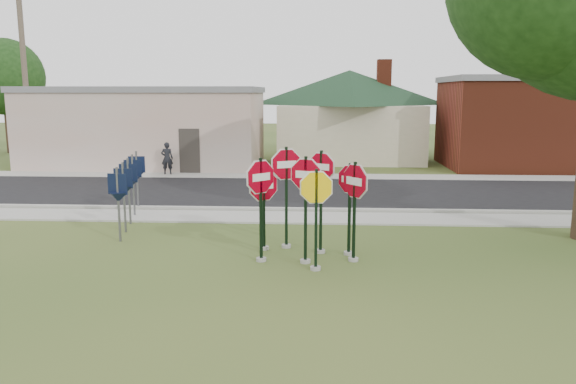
# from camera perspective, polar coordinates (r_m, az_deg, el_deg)

# --- Properties ---
(ground) EXTENTS (120.00, 120.00, 0.00)m
(ground) POSITION_cam_1_polar(r_m,az_deg,el_deg) (12.36, 1.76, -8.40)
(ground) COLOR #324C1C
(ground) RESTS_ON ground
(sidewalk_near) EXTENTS (60.00, 1.60, 0.06)m
(sidewalk_near) POSITION_cam_1_polar(r_m,az_deg,el_deg) (17.66, 2.23, -2.64)
(sidewalk_near) COLOR gray
(sidewalk_near) RESTS_ON ground
(road) EXTENTS (60.00, 7.00, 0.04)m
(road) POSITION_cam_1_polar(r_m,az_deg,el_deg) (22.07, 2.45, -0.09)
(road) COLOR black
(road) RESTS_ON ground
(sidewalk_far) EXTENTS (60.00, 1.60, 0.06)m
(sidewalk_far) POSITION_cam_1_polar(r_m,az_deg,el_deg) (26.31, 2.58, 1.59)
(sidewalk_far) COLOR gray
(sidewalk_far) RESTS_ON ground
(curb) EXTENTS (60.00, 0.20, 0.14)m
(curb) POSITION_cam_1_polar(r_m,az_deg,el_deg) (18.63, 2.29, -1.84)
(curb) COLOR gray
(curb) RESTS_ON ground
(stop_sign_center) EXTENTS (0.98, 0.34, 2.60)m
(stop_sign_center) POSITION_cam_1_polar(r_m,az_deg,el_deg) (12.81, 1.81, -0.32)
(stop_sign_center) COLOR gray
(stop_sign_center) RESTS_ON ground
(stop_sign_yellow) EXTENTS (1.01, 0.24, 2.38)m
(stop_sign_yellow) POSITION_cam_1_polar(r_m,az_deg,el_deg) (12.32, 2.88, -1.54)
(stop_sign_yellow) COLOR gray
(stop_sign_yellow) RESTS_ON ground
(stop_sign_left) EXTENTS (0.79, 0.78, 2.55)m
(stop_sign_left) POSITION_cam_1_polar(r_m,az_deg,el_deg) (12.95, -2.79, -0.29)
(stop_sign_left) COLOR gray
(stop_sign_left) RESTS_ON ground
(stop_sign_right) EXTENTS (0.71, 0.88, 2.47)m
(stop_sign_right) POSITION_cam_1_polar(r_m,az_deg,el_deg) (13.05, 6.78, -0.54)
(stop_sign_right) COLOR gray
(stop_sign_right) RESTS_ON ground
(stop_sign_back_right) EXTENTS (0.87, 0.47, 2.64)m
(stop_sign_back_right) POSITION_cam_1_polar(r_m,az_deg,el_deg) (13.63, 3.38, 0.36)
(stop_sign_back_right) COLOR gray
(stop_sign_back_right) RESTS_ON ground
(stop_sign_back_left) EXTENTS (1.01, 0.48, 2.70)m
(stop_sign_back_left) POSITION_cam_1_polar(r_m,az_deg,el_deg) (14.08, -0.17, 1.01)
(stop_sign_back_left) COLOR gray
(stop_sign_back_left) RESTS_ON ground
(stop_sign_far_right) EXTENTS (0.77, 0.61, 2.35)m
(stop_sign_far_right) POSITION_cam_1_polar(r_m,az_deg,el_deg) (13.56, 6.28, -0.60)
(stop_sign_far_right) COLOR gray
(stop_sign_far_right) RESTS_ON ground
(stop_sign_far_left) EXTENTS (0.93, 0.62, 2.19)m
(stop_sign_far_left) POSITION_cam_1_polar(r_m,az_deg,el_deg) (13.97, -2.48, -0.64)
(stop_sign_far_left) COLOR gray
(stop_sign_far_left) RESTS_ON ground
(route_sign_row) EXTENTS (1.43, 4.63, 2.00)m
(route_sign_row) POSITION_cam_1_polar(r_m,az_deg,el_deg) (17.40, -15.88, 0.79)
(route_sign_row) COLOR #59595E
(route_sign_row) RESTS_ON ground
(building_stucco) EXTENTS (12.20, 6.20, 4.20)m
(building_stucco) POSITION_cam_1_polar(r_m,az_deg,el_deg) (31.19, -14.18, 6.54)
(building_stucco) COLOR beige
(building_stucco) RESTS_ON ground
(building_house) EXTENTS (11.60, 11.60, 6.20)m
(building_house) POSITION_cam_1_polar(r_m,az_deg,el_deg) (33.77, 6.25, 9.58)
(building_house) COLOR beige
(building_house) RESTS_ON ground
(building_brick) EXTENTS (10.20, 6.20, 4.75)m
(building_brick) POSITION_cam_1_polar(r_m,az_deg,el_deg) (32.45, 24.57, 6.52)
(building_brick) COLOR maroon
(building_brick) RESTS_ON ground
(utility_pole_near) EXTENTS (2.20, 0.26, 9.50)m
(utility_pole_near) POSITION_cam_1_polar(r_m,az_deg,el_deg) (30.50, -25.20, 11.13)
(utility_pole_near) COLOR #4A3D31
(utility_pole_near) RESTS_ON ground
(bg_tree_left) EXTENTS (4.90, 4.90, 7.35)m
(bg_tree_left) POSITION_cam_1_polar(r_m,az_deg,el_deg) (41.09, -26.81, 10.37)
(bg_tree_left) COLOR black
(bg_tree_left) RESTS_ON ground
(pedestrian) EXTENTS (0.61, 0.45, 1.53)m
(pedestrian) POSITION_cam_1_polar(r_m,az_deg,el_deg) (27.35, -12.19, 3.37)
(pedestrian) COLOR black
(pedestrian) RESTS_ON sidewalk_far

